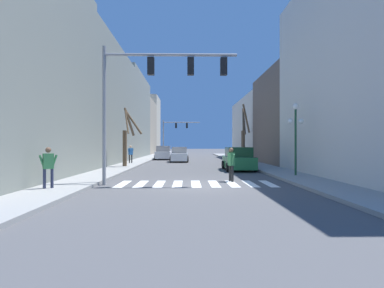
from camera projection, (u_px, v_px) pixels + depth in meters
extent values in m
plane|color=#4C4C4F|center=(196.00, 186.00, 14.14)|extent=(240.00, 240.00, 0.00)
cube|color=gray|center=(73.00, 184.00, 14.05)|extent=(2.28, 90.00, 0.15)
cube|color=gray|center=(318.00, 184.00, 14.24)|extent=(2.28, 90.00, 0.15)
cube|color=gray|center=(90.00, 106.00, 29.35)|extent=(6.00, 15.66, 11.54)
cube|color=gray|center=(124.00, 117.00, 44.93)|extent=(6.00, 15.50, 12.22)
cube|color=tan|center=(138.00, 128.00, 58.25)|extent=(6.00, 11.14, 10.39)
cube|color=#BCB299|center=(146.00, 125.00, 68.49)|extent=(6.00, 9.34, 12.76)
cube|color=beige|center=(380.00, 67.00, 16.07)|extent=(6.00, 15.49, 12.21)
cube|color=#66564C|center=(295.00, 119.00, 28.69)|extent=(6.00, 9.75, 8.83)
cube|color=beige|center=(262.00, 129.00, 41.18)|extent=(6.00, 15.24, 8.15)
cube|color=white|center=(123.00, 184.00, 14.71)|extent=(0.45, 2.60, 0.01)
cube|color=white|center=(141.00, 184.00, 14.73)|extent=(0.45, 2.60, 0.01)
cube|color=white|center=(159.00, 184.00, 14.74)|extent=(0.45, 2.60, 0.01)
cube|color=white|center=(178.00, 184.00, 14.76)|extent=(0.45, 2.60, 0.01)
cube|color=white|center=(196.00, 184.00, 14.77)|extent=(0.45, 2.60, 0.01)
cube|color=white|center=(214.00, 184.00, 14.79)|extent=(0.45, 2.60, 0.01)
cube|color=white|center=(232.00, 184.00, 14.80)|extent=(0.45, 2.60, 0.01)
cube|color=white|center=(250.00, 184.00, 14.82)|extent=(0.45, 2.60, 0.01)
cube|color=white|center=(268.00, 184.00, 14.83)|extent=(0.45, 2.60, 0.01)
cylinder|color=gray|center=(104.00, 116.00, 14.34)|extent=(0.18, 0.18, 6.67)
cylinder|color=gray|center=(171.00, 55.00, 14.40)|extent=(6.38, 0.14, 0.14)
cube|color=black|center=(151.00, 66.00, 14.38)|extent=(0.32, 0.28, 0.84)
cube|color=black|center=(191.00, 66.00, 14.42)|extent=(0.32, 0.28, 0.84)
cube|color=black|center=(224.00, 66.00, 14.44)|extent=(0.32, 0.28, 0.84)
cylinder|color=gray|center=(163.00, 138.00, 50.17)|extent=(0.18, 0.18, 6.06)
cylinder|color=gray|center=(181.00, 122.00, 50.22)|extent=(6.09, 0.14, 0.14)
cube|color=black|center=(176.00, 126.00, 50.20)|extent=(0.32, 0.28, 0.84)
cube|color=black|center=(187.00, 126.00, 50.24)|extent=(0.32, 0.28, 0.84)
cylinder|color=#1E4C2D|center=(296.00, 142.00, 17.48)|extent=(0.12, 0.12, 3.84)
sphere|color=white|center=(296.00, 106.00, 17.48)|extent=(0.36, 0.36, 0.36)
sphere|color=white|center=(290.00, 121.00, 17.48)|extent=(0.31, 0.31, 0.31)
sphere|color=white|center=(301.00, 121.00, 17.49)|extent=(0.31, 0.31, 0.31)
cube|color=white|center=(180.00, 156.00, 33.80)|extent=(1.77, 4.82, 0.82)
cube|color=gray|center=(180.00, 150.00, 33.81)|extent=(1.63, 2.51, 0.67)
cylinder|color=black|center=(188.00, 159.00, 32.33)|extent=(0.22, 0.64, 0.64)
cylinder|color=black|center=(171.00, 160.00, 32.30)|extent=(0.22, 0.64, 0.64)
cylinder|color=black|center=(187.00, 158.00, 35.31)|extent=(0.22, 0.64, 0.64)
cylinder|color=black|center=(172.00, 158.00, 35.28)|extent=(0.22, 0.64, 0.64)
cube|color=silver|center=(164.00, 155.00, 39.01)|extent=(1.87, 4.88, 0.87)
cube|color=slate|center=(164.00, 149.00, 39.01)|extent=(1.72, 2.54, 0.71)
cylinder|color=black|center=(158.00, 156.00, 40.51)|extent=(0.22, 0.64, 0.64)
cylinder|color=black|center=(172.00, 156.00, 40.54)|extent=(0.22, 0.64, 0.64)
cylinder|color=black|center=(155.00, 157.00, 37.48)|extent=(0.22, 0.64, 0.64)
cylinder|color=black|center=(170.00, 157.00, 37.52)|extent=(0.22, 0.64, 0.64)
cube|color=#236B38|center=(238.00, 162.00, 22.56)|extent=(1.93, 4.36, 0.86)
cube|color=#133A1E|center=(238.00, 152.00, 22.56)|extent=(1.77, 2.27, 0.70)
cylinder|color=black|center=(223.00, 165.00, 23.89)|extent=(0.22, 0.64, 0.64)
cylinder|color=black|center=(248.00, 165.00, 23.93)|extent=(0.22, 0.64, 0.64)
cylinder|color=black|center=(228.00, 167.00, 21.19)|extent=(0.22, 0.64, 0.64)
cylinder|color=black|center=(256.00, 167.00, 21.22)|extent=(0.22, 0.64, 0.64)
cylinder|color=#282D47|center=(44.00, 179.00, 12.16)|extent=(0.12, 0.12, 0.80)
cylinder|color=#282D47|center=(52.00, 178.00, 12.34)|extent=(0.12, 0.12, 0.80)
cube|color=#337542|center=(48.00, 161.00, 12.25)|extent=(0.44, 0.41, 0.63)
sphere|color=brown|center=(48.00, 150.00, 12.25)|extent=(0.22, 0.22, 0.22)
cylinder|color=#337542|center=(42.00, 162.00, 12.11)|extent=(0.27, 0.23, 0.61)
cylinder|color=#337542|center=(54.00, 162.00, 12.39)|extent=(0.27, 0.23, 0.61)
cylinder|color=black|center=(129.00, 159.00, 28.94)|extent=(0.12, 0.12, 0.80)
cylinder|color=black|center=(132.00, 159.00, 29.17)|extent=(0.12, 0.12, 0.80)
cube|color=#235693|center=(131.00, 151.00, 29.06)|extent=(0.42, 0.45, 0.63)
sphere|color=tan|center=(131.00, 147.00, 29.06)|extent=(0.23, 0.23, 0.23)
cylinder|color=#235693|center=(129.00, 152.00, 28.88)|extent=(0.24, 0.27, 0.61)
cylinder|color=#235693|center=(132.00, 152.00, 29.24)|extent=(0.24, 0.27, 0.61)
cylinder|color=black|center=(230.00, 173.00, 15.83)|extent=(0.13, 0.13, 0.84)
cylinder|color=black|center=(232.00, 174.00, 15.54)|extent=(0.13, 0.13, 0.84)
cube|color=#337542|center=(231.00, 159.00, 15.68)|extent=(0.34, 0.46, 0.66)
sphere|color=brown|center=(231.00, 150.00, 15.68)|extent=(0.24, 0.24, 0.24)
cylinder|color=#337542|center=(229.00, 160.00, 15.91)|extent=(0.17, 0.30, 0.64)
cylinder|color=#337542|center=(233.00, 160.00, 15.46)|extent=(0.17, 0.30, 0.64)
cylinder|color=brown|center=(243.00, 146.00, 33.24)|extent=(0.41, 0.41, 3.32)
cylinder|color=brown|center=(246.00, 119.00, 33.68)|extent=(1.07, 1.06, 3.22)
cylinder|color=brown|center=(243.00, 119.00, 32.61)|extent=(0.39, 1.43, 2.58)
cylinder|color=brown|center=(244.00, 122.00, 32.57)|extent=(0.25, 1.54, 2.81)
cylinder|color=brown|center=(125.00, 148.00, 24.83)|extent=(0.35, 0.35, 2.96)
cylinder|color=brown|center=(133.00, 122.00, 24.54)|extent=(1.62, 0.83, 2.16)
cylinder|color=brown|center=(129.00, 122.00, 24.56)|extent=(1.02, 0.76, 2.39)
cylinder|color=brown|center=(127.00, 121.00, 24.28)|extent=(0.64, 1.25, 2.17)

